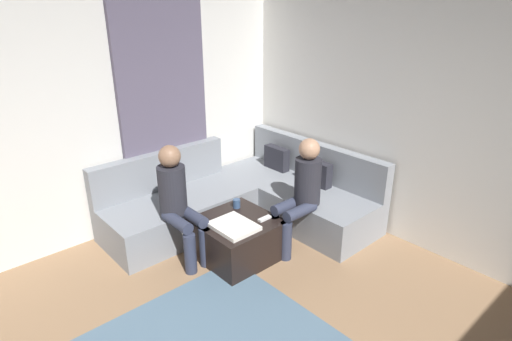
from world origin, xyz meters
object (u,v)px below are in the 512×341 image
Objects in this scene: game_remote at (265,219)px; sectional_couch at (246,198)px; ottoman at (237,238)px; coffee_mug at (237,203)px; person_on_couch_back at (301,190)px; person_on_couch_side at (178,199)px.

sectional_couch is at bearing 152.86° from game_remote.
ottoman is 8.00× the size of coffee_mug.
sectional_couch is 0.90m from person_on_couch_back.
person_on_couch_back reaches higher than coffee_mug.
ottoman is at bearing 65.88° from person_on_couch_back.
coffee_mug is 0.66m from person_on_couch_side.
person_on_couch_back is at bearing 42.26° from coffee_mug.
ottoman is 0.36m from game_remote.
person_on_couch_side reaches higher than game_remote.
person_on_couch_side reaches higher than sectional_couch.
sectional_couch is 17.00× the size of game_remote.
ottoman is at bearing -39.29° from coffee_mug.
sectional_couch is 0.82m from game_remote.
person_on_couch_side is (-0.57, -0.65, 0.23)m from game_remote.
sectional_couch is 0.55m from coffee_mug.
sectional_couch is 2.12× the size of person_on_couch_side.
ottoman is at bearing -129.29° from game_remote.
ottoman is 0.63× the size of person_on_couch_back.
person_on_couch_back is at bearing 65.88° from ottoman.
sectional_couch is 3.36× the size of ottoman.
sectional_couch is 1.10m from person_on_couch_side.
coffee_mug is (-0.22, 0.18, 0.26)m from ottoman.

